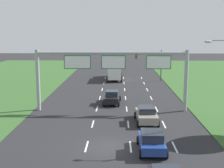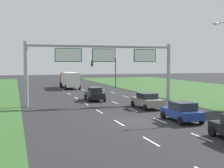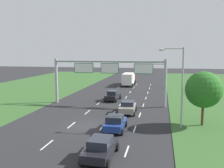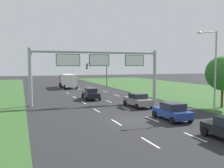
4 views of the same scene
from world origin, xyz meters
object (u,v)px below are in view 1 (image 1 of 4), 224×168
(car_far_ahead, at_px, (146,115))
(box_truck, at_px, (115,71))
(car_mid_lane, at_px, (112,97))
(car_near_red, at_px, (152,141))
(traffic_light_mast, at_px, (150,60))
(sign_gantry, at_px, (113,68))

(car_far_ahead, distance_m, box_truck, 27.88)
(car_mid_lane, xyz_separation_m, car_far_ahead, (3.60, -8.08, -0.00))
(car_near_red, relative_size, car_far_ahead, 0.93)
(car_far_ahead, height_order, traffic_light_mast, traffic_light_mast)
(car_near_red, height_order, sign_gantry, sign_gantry)
(car_near_red, relative_size, car_mid_lane, 0.90)
(car_far_ahead, relative_size, box_truck, 0.51)
(traffic_light_mast, bearing_deg, car_mid_lane, -110.26)
(car_near_red, distance_m, sign_gantry, 13.21)
(sign_gantry, relative_size, traffic_light_mast, 3.08)
(car_mid_lane, distance_m, sign_gantry, 5.41)
(car_near_red, xyz_separation_m, car_mid_lane, (-3.33, 15.62, 0.00))
(car_near_red, xyz_separation_m, car_far_ahead, (0.27, 7.54, -0.00))
(car_mid_lane, xyz_separation_m, box_truck, (0.10, 19.56, 0.83))
(car_mid_lane, bearing_deg, car_near_red, -74.95)
(car_mid_lane, distance_m, box_truck, 19.58)
(car_near_red, distance_m, traffic_light_mast, 33.68)
(car_near_red, xyz_separation_m, sign_gantry, (-3.19, 12.14, 4.14))
(car_far_ahead, height_order, box_truck, box_truck)
(car_mid_lane, relative_size, car_far_ahead, 1.03)
(sign_gantry, bearing_deg, box_truck, 90.10)
(car_mid_lane, bearing_deg, sign_gantry, -84.76)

